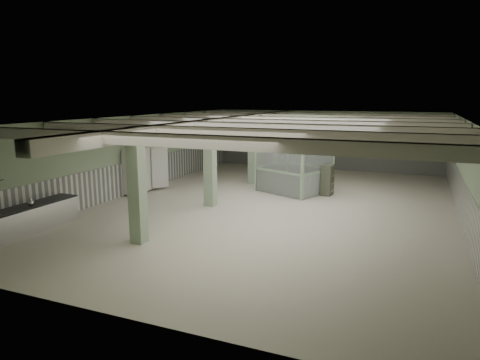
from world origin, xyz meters
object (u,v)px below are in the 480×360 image
at_px(prep_counter, 17,222).
at_px(walkin_cooler, 143,171).
at_px(filing_cabinet, 327,180).
at_px(guard_booth, 294,157).

distance_m(prep_counter, walkin_cooler, 7.12).
xyz_separation_m(walkin_cooler, filing_cabinet, (8.25, 2.67, -0.31)).
xyz_separation_m(walkin_cooler, guard_booth, (6.60, 2.85, 0.65)).
xyz_separation_m(prep_counter, filing_cabinet, (8.16, 9.77, 0.25)).
relative_size(prep_counter, filing_cabinet, 3.27).
relative_size(prep_counter, guard_booth, 1.23).
height_order(prep_counter, walkin_cooler, walkin_cooler).
bearing_deg(filing_cabinet, walkin_cooler, -156.55).
bearing_deg(walkin_cooler, guard_booth, 23.40).
bearing_deg(filing_cabinet, prep_counter, -124.39).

